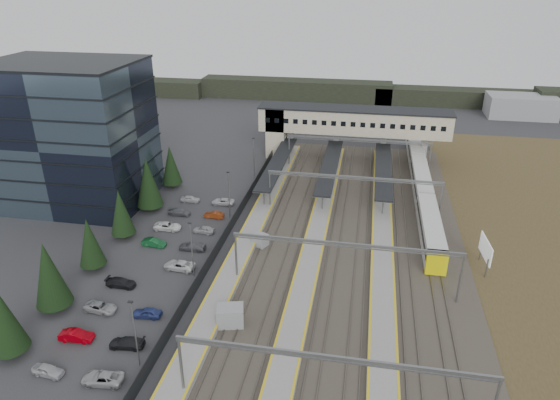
% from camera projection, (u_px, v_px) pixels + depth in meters
% --- Properties ---
extents(ground, '(220.00, 220.00, 0.00)m').
position_uv_depth(ground, '(264.00, 251.00, 73.16)').
color(ground, '#2B2B2D').
rests_on(ground, ground).
extents(office_building, '(24.30, 18.30, 24.30)m').
position_uv_depth(office_building, '(71.00, 134.00, 84.64)').
color(office_building, '#3C4D5B').
rests_on(office_building, ground).
extents(conifer_row, '(4.42, 49.82, 9.50)m').
position_uv_depth(conifer_row, '(108.00, 221.00, 71.28)').
color(conifer_row, black).
rests_on(conifer_row, ground).
extents(car_park, '(10.47, 44.52, 1.26)m').
position_uv_depth(car_park, '(159.00, 264.00, 68.91)').
color(car_park, '#ACAEB2').
rests_on(car_park, ground).
extents(lampposts, '(0.50, 53.25, 8.07)m').
position_uv_depth(lampposts, '(213.00, 217.00, 73.76)').
color(lampposts, slate).
rests_on(lampposts, ground).
extents(fence, '(0.08, 90.00, 2.00)m').
position_uv_depth(fence, '(230.00, 226.00, 78.26)').
color(fence, '#26282B').
rests_on(fence, ground).
extents(relay_cabin_near, '(3.48, 2.88, 2.53)m').
position_uv_depth(relay_cabin_near, '(230.00, 316.00, 57.41)').
color(relay_cabin_near, gray).
rests_on(relay_cabin_near, ground).
extents(relay_cabin_far, '(2.70, 2.52, 1.97)m').
position_uv_depth(relay_cabin_far, '(260.00, 240.00, 74.09)').
color(relay_cabin_far, gray).
rests_on(relay_cabin_far, ground).
extents(rail_corridor, '(34.00, 90.00, 0.92)m').
position_uv_depth(rail_corridor, '(331.00, 239.00, 75.97)').
color(rail_corridor, '#353028').
rests_on(rail_corridor, ground).
extents(canopies, '(23.10, 30.00, 3.28)m').
position_uv_depth(canopies, '(330.00, 165.00, 94.46)').
color(canopies, black).
rests_on(canopies, ground).
extents(footbridge, '(40.40, 6.40, 11.20)m').
position_uv_depth(footbridge, '(340.00, 123.00, 106.05)').
color(footbridge, tan).
rests_on(footbridge, ground).
extents(gantries, '(28.40, 62.28, 7.17)m').
position_uv_depth(gantries, '(350.00, 212.00, 71.35)').
color(gantries, slate).
rests_on(gantries, ground).
extents(train, '(2.81, 58.68, 3.54)m').
position_uv_depth(train, '(421.00, 181.00, 92.15)').
color(train, silver).
rests_on(train, ground).
extents(billboard, '(0.58, 5.41, 4.50)m').
position_uv_depth(billboard, '(486.00, 250.00, 67.64)').
color(billboard, slate).
rests_on(billboard, ground).
extents(treeline_far, '(170.00, 19.00, 7.00)m').
position_uv_depth(treeline_far, '(405.00, 96.00, 150.39)').
color(treeline_far, black).
rests_on(treeline_far, ground).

